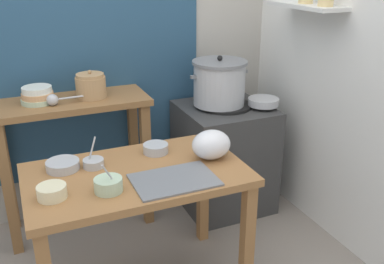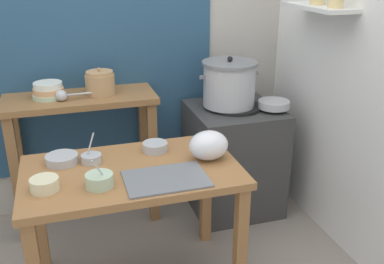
% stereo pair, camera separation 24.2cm
% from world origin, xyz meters
% --- Properties ---
extents(wall_back, '(4.40, 0.12, 2.60)m').
position_xyz_m(wall_back, '(0.08, 1.10, 1.30)').
color(wall_back, '#B2ADA3').
rests_on(wall_back, ground).
extents(wall_right, '(0.30, 3.20, 2.60)m').
position_xyz_m(wall_right, '(1.40, 0.20, 1.30)').
color(wall_right, white).
rests_on(wall_right, ground).
extents(prep_table, '(1.10, 0.66, 0.72)m').
position_xyz_m(prep_table, '(0.05, 0.07, 0.61)').
color(prep_table, '#9E6B3D').
rests_on(prep_table, ground).
extents(back_shelf_table, '(0.96, 0.40, 0.90)m').
position_xyz_m(back_shelf_table, '(-0.14, 0.83, 0.68)').
color(back_shelf_table, olive).
rests_on(back_shelf_table, ground).
extents(stove_block, '(0.60, 0.61, 0.78)m').
position_xyz_m(stove_block, '(0.88, 0.70, 0.38)').
color(stove_block, '#383838').
rests_on(stove_block, ground).
extents(steamer_pot, '(0.42, 0.37, 0.34)m').
position_xyz_m(steamer_pot, '(0.84, 0.72, 0.93)').
color(steamer_pot, '#B7BABF').
rests_on(steamer_pot, stove_block).
extents(clay_pot, '(0.19, 0.19, 0.18)m').
position_xyz_m(clay_pot, '(-0.01, 0.83, 0.98)').
color(clay_pot, tan).
rests_on(clay_pot, back_shelf_table).
extents(bowl_stack_enamel, '(0.20, 0.20, 0.10)m').
position_xyz_m(bowl_stack_enamel, '(-0.33, 0.85, 0.95)').
color(bowl_stack_enamel, '#B7D1AD').
rests_on(bowl_stack_enamel, back_shelf_table).
extents(ladle, '(0.30, 0.07, 0.07)m').
position_xyz_m(ladle, '(-0.24, 0.76, 0.93)').
color(ladle, '#B7BABF').
rests_on(ladle, back_shelf_table).
extents(serving_tray, '(0.40, 0.28, 0.01)m').
position_xyz_m(serving_tray, '(0.19, -0.10, 0.72)').
color(serving_tray, slate).
rests_on(serving_tray, prep_table).
extents(plastic_bag, '(0.21, 0.18, 0.16)m').
position_xyz_m(plastic_bag, '(0.46, 0.07, 0.80)').
color(plastic_bag, white).
rests_on(plastic_bag, prep_table).
extents(wide_pan, '(0.21, 0.21, 0.05)m').
position_xyz_m(wide_pan, '(1.11, 0.58, 0.80)').
color(wide_pan, '#B7BABF').
rests_on(wide_pan, stove_block).
extents(prep_bowl_0, '(0.17, 0.17, 0.05)m').
position_xyz_m(prep_bowl_0, '(-0.29, 0.24, 0.75)').
color(prep_bowl_0, '#B7BABF').
rests_on(prep_bowl_0, prep_table).
extents(prep_bowl_1, '(0.14, 0.14, 0.05)m').
position_xyz_m(prep_bowl_1, '(0.21, 0.25, 0.75)').
color(prep_bowl_1, '#B7BABF').
rests_on(prep_bowl_1, prep_table).
extents(prep_bowl_2, '(0.13, 0.13, 0.16)m').
position_xyz_m(prep_bowl_2, '(-0.12, -0.07, 0.76)').
color(prep_bowl_2, '#B7D1AD').
rests_on(prep_bowl_2, prep_table).
extents(prep_bowl_3, '(0.13, 0.13, 0.06)m').
position_xyz_m(prep_bowl_3, '(-0.37, -0.03, 0.75)').
color(prep_bowl_3, beige).
rests_on(prep_bowl_3, prep_table).
extents(prep_bowl_4, '(0.11, 0.11, 0.16)m').
position_xyz_m(prep_bowl_4, '(-0.14, 0.21, 0.75)').
color(prep_bowl_4, '#B7BABF').
rests_on(prep_bowl_4, prep_table).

